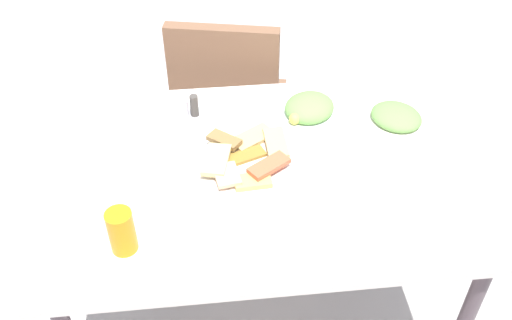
{
  "coord_description": "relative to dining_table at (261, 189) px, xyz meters",
  "views": [
    {
      "loc": [
        -0.15,
        -1.22,
        1.86
      ],
      "look_at": [
        -0.02,
        0.01,
        0.77
      ],
      "focal_mm": 41.02,
      "sensor_mm": 36.0,
      "label": 1
    }
  ],
  "objects": [
    {
      "name": "salad_plate_rice",
      "position": [
        0.44,
        0.17,
        0.1
      ],
      "size": [
        0.24,
        0.24,
        0.05
      ],
      "color": "white",
      "rests_on": "dining_table"
    },
    {
      "name": "dining_table",
      "position": [
        0.0,
        0.0,
        0.0
      ],
      "size": [
        1.19,
        0.84,
        0.74
      ],
      "color": "silver",
      "rests_on": "ground_plane"
    },
    {
      "name": "ground_plane",
      "position": [
        0.0,
        0.0,
        -0.66
      ],
      "size": [
        6.0,
        6.0,
        0.0
      ],
      "primitive_type": "plane",
      "color": "#B6B2AF"
    },
    {
      "name": "salad_plate_greens",
      "position": [
        0.18,
        0.24,
        0.1
      ],
      "size": [
        0.24,
        0.24,
        0.07
      ],
      "color": "white",
      "rests_on": "dining_table"
    },
    {
      "name": "pide_platter",
      "position": [
        -0.04,
        0.02,
        0.09
      ],
      "size": [
        0.3,
        0.32,
        0.04
      ],
      "color": "white",
      "rests_on": "dining_table"
    },
    {
      "name": "paper_napkin",
      "position": [
        0.15,
        -0.24,
        0.08
      ],
      "size": [
        0.16,
        0.16,
        0.0
      ],
      "primitive_type": "cube",
      "rotation": [
        0.0,
        0.0,
        -0.11
      ],
      "color": "white",
      "rests_on": "dining_table"
    },
    {
      "name": "fork",
      "position": [
        0.15,
        -0.26,
        0.08
      ],
      "size": [
        0.17,
        0.02,
        0.0
      ],
      "primitive_type": "cube",
      "rotation": [
        0.0,
        0.0,
        -0.01
      ],
      "color": "silver",
      "rests_on": "paper_napkin"
    },
    {
      "name": "spoon",
      "position": [
        0.15,
        -0.22,
        0.08
      ],
      "size": [
        0.17,
        0.02,
        0.0
      ],
      "primitive_type": "cube",
      "rotation": [
        0.0,
        0.0,
        0.03
      ],
      "color": "silver",
      "rests_on": "paper_napkin"
    },
    {
      "name": "soda_can",
      "position": [
        -0.37,
        -0.25,
        0.14
      ],
      "size": [
        0.09,
        0.09,
        0.12
      ],
      "primitive_type": "cylinder",
      "rotation": [
        0.0,
        0.0,
        4.35
      ],
      "color": "orange",
      "rests_on": "dining_table"
    },
    {
      "name": "condiment_caddy",
      "position": [
        -0.2,
        0.26,
        0.1
      ],
      "size": [
        0.1,
        0.1,
        0.08
      ],
      "color": "#B2B2B7",
      "rests_on": "dining_table"
    },
    {
      "name": "dining_chair",
      "position": [
        -0.05,
        0.66,
        -0.17
      ],
      "size": [
        0.5,
        0.5,
        0.88
      ],
      "color": "brown",
      "rests_on": "ground_plane"
    }
  ]
}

